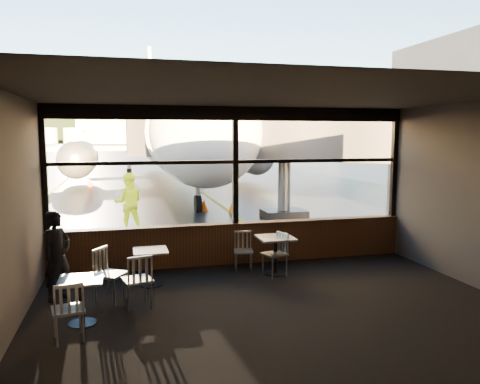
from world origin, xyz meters
name	(u,v)px	position (x,y,z in m)	size (l,w,h in m)	color
ground_plane	(131,147)	(0.00, 120.00, 0.00)	(520.00, 520.00, 0.00)	black
carpet_floor	(278,310)	(0.00, -3.00, 0.01)	(8.00, 6.00, 0.01)	black
ceiling	(280,95)	(0.00, -3.00, 3.50)	(8.00, 6.00, 0.04)	#38332D
wall_left	(7,216)	(-4.00, -3.00, 1.75)	(0.04, 6.00, 3.50)	#4B423C
wall_back	(379,250)	(0.00, -6.00, 1.75)	(8.00, 0.04, 3.50)	#4B423C
window_sill	(235,244)	(0.00, 0.00, 0.45)	(8.00, 0.28, 0.90)	#4C2B17
window_header	(235,114)	(0.00, 0.00, 3.35)	(8.00, 0.18, 0.30)	black
mullion_left	(44,169)	(-3.95, 0.00, 2.20)	(0.12, 0.12, 2.60)	black
mullion_centre	(235,166)	(0.00, 0.00, 2.20)	(0.12, 0.12, 2.60)	black
mullion_right	(394,164)	(3.95, 0.00, 2.20)	(0.12, 0.12, 2.60)	black
window_transom	(235,162)	(0.00, 0.00, 2.30)	(8.00, 0.10, 0.08)	black
airliner	(166,93)	(0.32, 19.51, 5.51)	(30.05, 36.06, 11.02)	white
jet_bridge	(298,150)	(3.60, 5.50, 2.36)	(8.86, 10.83, 4.73)	#2D2D30
cafe_table_near	(275,256)	(0.61, -1.01, 0.40)	(0.72, 0.72, 0.79)	#AAA49C
cafe_table_mid	(151,268)	(-1.95, -1.15, 0.35)	(0.64, 0.64, 0.71)	gray
cafe_table_left	(82,302)	(-3.08, -2.78, 0.36)	(0.65, 0.65, 0.72)	gray
chair_near_e	(275,255)	(0.55, -1.15, 0.45)	(0.49, 0.49, 0.90)	#B2ADA0
chair_near_n	(243,251)	(0.03, -0.61, 0.42)	(0.46, 0.46, 0.84)	#B8B2A6
chair_mid_s	(137,280)	(-2.24, -2.28, 0.47)	(0.51, 0.51, 0.94)	#B1ACA0
chair_mid_w	(111,275)	(-2.67, -1.86, 0.48)	(0.52, 0.52, 0.95)	#BCB8AA
chair_left_s	(68,310)	(-3.22, -3.34, 0.44)	(0.48, 0.48, 0.89)	#B6B1A4
passenger	(57,256)	(-3.57, -1.57, 0.79)	(0.58, 0.38, 1.58)	black
ground_crew	(128,203)	(-2.28, 4.16, 0.89)	(0.86, 0.67, 1.78)	#BFF219
cone_nose	(233,206)	(1.56, 6.87, 0.24)	(0.34, 0.34, 0.48)	#FF4D08
cone_wing	(90,182)	(-4.25, 18.04, 0.21)	(0.31, 0.31, 0.43)	#F44807
hangar_mid	(127,131)	(0.00, 185.00, 5.00)	(38.00, 15.00, 10.00)	silver
hangar_right	(274,129)	(60.00, 178.00, 6.00)	(50.00, 20.00, 12.00)	silver
fuel_tank_a	(47,136)	(-30.00, 182.00, 3.00)	(8.00, 8.00, 6.00)	silver
fuel_tank_b	(74,136)	(-20.00, 182.00, 3.00)	(8.00, 8.00, 6.00)	silver
fuel_tank_c	(101,136)	(-10.00, 182.00, 3.00)	(8.00, 8.00, 6.00)	silver
treeline	(126,129)	(0.00, 210.00, 6.00)	(360.00, 3.00, 12.00)	black
cone_extra	(204,205)	(0.59, 7.56, 0.23)	(0.33, 0.33, 0.45)	#E73A07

